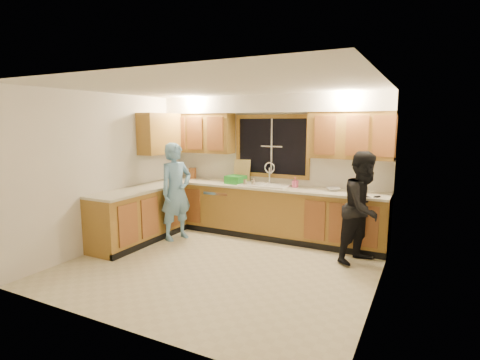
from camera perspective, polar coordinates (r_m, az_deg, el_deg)
name	(u,v)px	position (r m, az deg, el deg)	size (l,w,h in m)	color
floor	(220,265)	(5.52, -2.99, -12.84)	(4.20, 4.20, 0.00)	beige
ceiling	(219,87)	(5.15, -3.22, 13.99)	(4.20, 4.20, 0.00)	silver
wall_back	(272,165)	(6.88, 4.85, 2.22)	(4.20, 4.20, 0.00)	silver
wall_left	(109,171)	(6.49, -19.36, 1.36)	(3.80, 3.80, 0.00)	silver
wall_right	(380,192)	(4.53, 20.56, -1.71)	(3.80, 3.80, 0.00)	silver
base_cabinets_back	(265,212)	(6.75, 3.80, -4.88)	(4.20, 0.60, 0.88)	olive
base_cabinets_left	(140,216)	(6.68, -15.04, -5.32)	(0.60, 1.90, 0.88)	olive
countertop_back	(265,187)	(6.65, 3.79, -1.05)	(4.20, 0.63, 0.04)	beige
countertop_left	(139,190)	(6.57, -15.10, -1.44)	(0.63, 1.90, 0.04)	beige
upper_cabinets_left	(201,133)	(7.36, -5.99, 7.11)	(1.35, 0.33, 0.75)	olive
upper_cabinets_right	(351,135)	(6.28, 16.54, 6.53)	(1.35, 0.33, 0.75)	olive
upper_cabinets_return	(160,134)	(7.16, -12.15, 6.92)	(0.33, 0.90, 0.75)	olive
soffit	(269,104)	(6.69, 4.40, 11.48)	(4.20, 0.35, 0.30)	white
window_frame	(272,146)	(6.84, 4.86, 5.13)	(1.44, 0.03, 1.14)	black
sink	(265,189)	(6.67, 3.85, -1.32)	(0.86, 0.52, 0.57)	white
dishwasher	(223,209)	(7.12, -2.55, -4.41)	(0.60, 0.56, 0.82)	silver
stove	(115,223)	(6.28, -18.54, -6.28)	(0.58, 0.75, 0.90)	silver
man	(176,192)	(6.58, -9.72, -1.74)	(0.62, 0.40, 1.69)	#689DC4
woman	(364,208)	(5.69, 18.38, -4.02)	(0.79, 0.62, 1.63)	black
knife_block	(192,173)	(7.55, -7.25, 1.04)	(0.12, 0.10, 0.21)	brown
cutting_board	(242,171)	(7.06, 0.31, 1.43)	(0.32, 0.02, 0.42)	tan
dish_crate	(236,180)	(6.86, -0.67, 0.07)	(0.31, 0.29, 0.15)	#25912C
soap_bottle	(295,182)	(6.51, 8.41, -0.36)	(0.08, 0.08, 0.18)	#DD5481
bowl	(333,189)	(6.33, 14.03, -1.35)	(0.23, 0.23, 0.06)	silver
can_left	(245,182)	(6.62, 0.76, -0.38)	(0.06, 0.06, 0.12)	#BDAB91
can_right	(253,182)	(6.60, 2.00, -0.38)	(0.07, 0.07, 0.12)	#BDAB91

